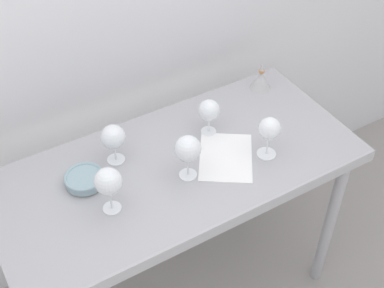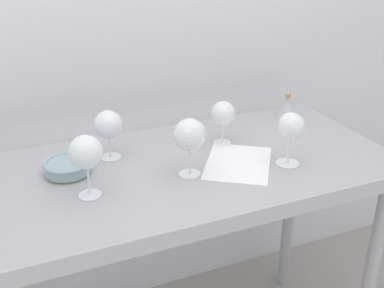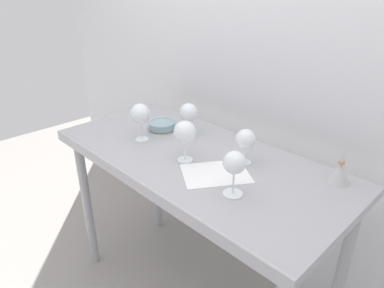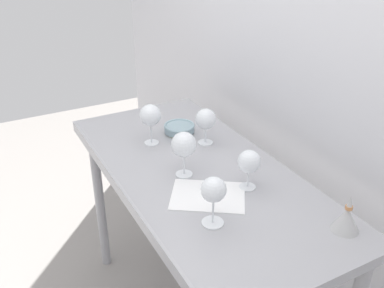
% 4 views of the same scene
% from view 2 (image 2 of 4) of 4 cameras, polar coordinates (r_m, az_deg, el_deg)
% --- Properties ---
extents(back_wall, '(3.80, 0.04, 2.60)m').
position_cam_2_polar(back_wall, '(1.83, -7.63, 15.44)').
color(back_wall, silver).
rests_on(back_wall, ground_plane).
extents(steel_counter, '(1.40, 0.65, 0.90)m').
position_cam_2_polar(steel_counter, '(1.55, -1.50, -6.08)').
color(steel_counter, '#A2A2A7').
rests_on(steel_counter, ground_plane).
extents(wine_glass_near_left, '(0.10, 0.10, 0.18)m').
position_cam_2_polar(wine_glass_near_left, '(1.31, -12.75, -1.13)').
color(wine_glass_near_left, white).
rests_on(wine_glass_near_left, steel_counter).
extents(wine_glass_near_right, '(0.08, 0.08, 0.17)m').
position_cam_2_polar(wine_glass_near_right, '(1.49, 11.89, 1.94)').
color(wine_glass_near_right, white).
rests_on(wine_glass_near_right, steel_counter).
extents(wine_glass_far_left, '(0.09, 0.09, 0.16)m').
position_cam_2_polar(wine_glass_far_left, '(1.53, -10.12, 2.19)').
color(wine_glass_far_left, white).
rests_on(wine_glass_far_left, steel_counter).
extents(wine_glass_near_center, '(0.10, 0.10, 0.18)m').
position_cam_2_polar(wine_glass_near_center, '(1.39, -0.29, 0.99)').
color(wine_glass_near_center, white).
rests_on(wine_glass_near_center, steel_counter).
extents(wine_glass_far_right, '(0.09, 0.09, 0.15)m').
position_cam_2_polar(wine_glass_far_right, '(1.61, 3.76, 3.54)').
color(wine_glass_far_right, white).
rests_on(wine_glass_far_right, steel_counter).
extents(tasting_sheet_upper, '(0.31, 0.33, 0.00)m').
position_cam_2_polar(tasting_sheet_upper, '(1.52, 5.61, -2.31)').
color(tasting_sheet_upper, white).
rests_on(tasting_sheet_upper, steel_counter).
extents(tasting_bowl, '(0.15, 0.15, 0.04)m').
position_cam_2_polar(tasting_bowl, '(1.49, -14.86, -2.67)').
color(tasting_bowl, '#DBCC66').
rests_on(tasting_bowl, steel_counter).
extents(decanter_funnel, '(0.09, 0.09, 0.13)m').
position_cam_2_polar(decanter_funnel, '(1.92, 11.43, 4.53)').
color(decanter_funnel, '#B4B4B4').
rests_on(decanter_funnel, steel_counter).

